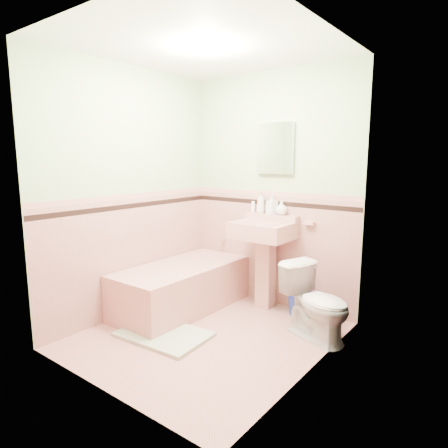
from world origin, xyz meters
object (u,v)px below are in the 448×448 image
Objects in this scene: soap_bottle_mid at (272,204)px; soap_bottle_right at (281,208)px; toilet at (317,303)px; soap_bottle_left at (261,202)px; bucket at (299,303)px; bathtub at (182,288)px; shoe at (145,329)px; medicine_cabinet at (275,148)px; sink at (263,266)px.

soap_bottle_right is at bearing 0.00° from soap_bottle_mid.
soap_bottle_mid reaches higher than toilet.
bucket is at bearing -9.37° from soap_bottle_left.
bathtub is 0.73m from shoe.
medicine_cabinet is 2.14× the size of bucket.
soap_bottle_mid is 1.20m from toilet.
bucket is (0.40, -0.09, -0.99)m from soap_bottle_mid.
toilet is (0.76, -0.31, -0.14)m from sink.
soap_bottle_right reaches higher than shoe.
soap_bottle_left is 0.92× the size of bucket.
medicine_cabinet reaches higher than toilet.
soap_bottle_left is 0.26m from soap_bottle_right.
soap_bottle_right is at bearing 0.00° from soap_bottle_left.
soap_bottle_right reaches higher than toilet.
soap_bottle_mid is 0.32× the size of toilet.
bathtub is 9.83× the size of soap_bottle_right.
bathtub is 1.25m from bucket.
medicine_cabinet is 2.32× the size of soap_bottle_left.
soap_bottle_mid is at bearing 46.57° from bathtub.
bathtub is 1.32m from soap_bottle_mid.
sink is 1.38m from shoe.
bathtub is 2.82× the size of medicine_cabinet.
sink is at bearing 44.45° from shoe.
medicine_cabinet reaches higher than soap_bottle_mid.
sink is 6.18× the size of soap_bottle_right.
soap_bottle_left is 1.30m from toilet.
medicine_cabinet reaches higher than shoe.
medicine_cabinet is at bearing 163.21° from bucket.
toilet is 0.58m from bucket.
shoe is (-1.25, -0.91, -0.27)m from toilet.
bathtub is 7.11× the size of soap_bottle_mid.
bathtub is 0.90m from sink.
bathtub is 1.78m from medicine_cabinet.
medicine_cabinet reaches higher than bathtub.
medicine_cabinet is at bearing 90.00° from sink.
bathtub is 6.03× the size of bucket.
shoe is (-0.49, -1.43, -1.64)m from medicine_cabinet.
soap_bottle_mid is at bearing 180.00° from soap_bottle_right.
soap_bottle_mid is 1.34× the size of shoe.
bucket is at bearing 61.98° from toilet.
medicine_cabinet is 0.60m from soap_bottle_left.
soap_bottle_left reaches higher than shoe.
shoe is at bearing -109.19° from soap_bottle_mid.
soap_bottle_right is (0.11, -0.03, -0.62)m from medicine_cabinet.
bathtub is at bearing -132.58° from medicine_cabinet.
soap_bottle_mid is (-0.01, -0.03, -0.59)m from medicine_cabinet.
soap_bottle_left reaches higher than bathtub.
medicine_cabinet is at bearing 75.31° from toilet.
bathtub is at bearing -150.03° from bucket.
bathtub is at bearing 81.69° from shoe.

